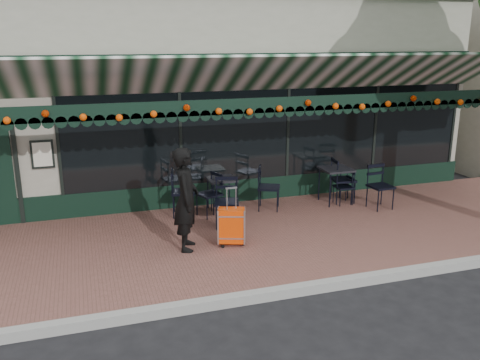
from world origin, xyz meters
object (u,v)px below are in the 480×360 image
object	(u,v)px
cafe_table_a	(336,172)
cafe_table_b	(222,182)
woman	(186,199)
chair_b_front	(227,203)
chair_a_front	(381,187)
chair_solo	(183,192)
chair_a_left	(344,187)
suitcase	(231,226)
chair_b_right	(269,188)
chair_a_right	(343,180)
chair_b_left	(209,195)

from	to	relation	value
cafe_table_a	cafe_table_b	world-z (taller)	cafe_table_a
woman	chair_b_front	world-z (taller)	woman
chair_a_front	chair_solo	bearing A→B (deg)	163.42
cafe_table_a	chair_a_left	size ratio (longest dim) A/B	1.04
cafe_table_b	chair_a_left	bearing A→B (deg)	-8.04
cafe_table_b	chair_a_front	bearing A→B (deg)	-15.03
chair_b_front	chair_solo	bearing A→B (deg)	142.61
suitcase	cafe_table_b	distance (m)	1.88
woman	chair_a_left	size ratio (longest dim) A/B	2.36
woman	chair_b_right	bearing A→B (deg)	-38.74
chair_a_front	chair_a_right	bearing A→B (deg)	124.46
woman	chair_b_left	world-z (taller)	woman
chair_a_right	cafe_table_a	bearing A→B (deg)	101.97
chair_a_front	chair_b_front	distance (m)	3.40
cafe_table_b	chair_a_right	distance (m)	2.72
suitcase	chair_solo	size ratio (longest dim) A/B	1.07
cafe_table_b	chair_solo	xyz separation A→B (m)	(-0.82, -0.04, -0.15)
suitcase	chair_a_front	xyz separation A→B (m)	(3.57, 0.96, 0.12)
chair_b_right	chair_b_front	bearing A→B (deg)	146.95
chair_a_left	chair_b_left	world-z (taller)	chair_b_left
woman	suitcase	xyz separation A→B (m)	(0.77, -0.09, -0.54)
woman	chair_b_front	distance (m)	1.30
chair_a_front	chair_b_front	size ratio (longest dim) A/B	0.98
chair_b_front	chair_b_right	bearing A→B (deg)	48.16
chair_a_left	cafe_table_b	bearing A→B (deg)	-98.15
cafe_table_b	chair_a_left	xyz separation A→B (m)	(2.64, -0.37, -0.25)
chair_a_right	woman	bearing A→B (deg)	120.21
chair_a_left	chair_b_right	world-z (taller)	chair_b_right
chair_a_front	chair_b_left	size ratio (longest dim) A/B	1.06
cafe_table_b	chair_b_front	size ratio (longest dim) A/B	0.73
suitcase	chair_b_left	size ratio (longest dim) A/B	1.17
chair_a_left	chair_b_front	distance (m)	2.86
woman	chair_b_left	size ratio (longest dim) A/B	1.99
chair_b_left	chair_b_right	distance (m)	1.30
suitcase	chair_b_right	size ratio (longest dim) A/B	1.11
chair_b_front	chair_a_left	bearing A→B (deg)	27.16
chair_a_right	chair_a_front	world-z (taller)	chair_a_right
chair_b_front	chair_solo	world-z (taller)	chair_solo
cafe_table_a	chair_b_right	size ratio (longest dim) A/B	0.83
suitcase	chair_b_left	bearing A→B (deg)	108.79
cafe_table_a	chair_solo	bearing A→B (deg)	176.70
woman	chair_a_left	xyz separation A→B (m)	(3.74, 1.36, -0.51)
woman	chair_b_left	bearing A→B (deg)	-12.12
chair_b_left	cafe_table_b	bearing A→B (deg)	104.66
chair_b_left	chair_a_right	bearing A→B (deg)	69.72
chair_a_left	chair_a_front	bearing A→B (deg)	50.24
chair_a_right	chair_solo	size ratio (longest dim) A/B	1.02
chair_b_right	chair_b_front	xyz separation A→B (m)	(-1.13, -0.71, 0.01)
chair_a_right	chair_b_left	xyz separation A→B (m)	(-3.04, -0.01, -0.05)
chair_a_right	chair_b_front	xyz separation A→B (m)	(-2.87, -0.71, -0.01)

